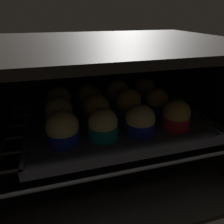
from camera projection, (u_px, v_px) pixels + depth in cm
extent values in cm
cube|color=black|center=(112.00, 166.00, 63.74)|extent=(59.00, 47.00, 1.50)
cube|color=black|center=(113.00, 43.00, 48.64)|extent=(59.00, 47.00, 1.50)
cube|color=black|center=(95.00, 87.00, 75.98)|extent=(59.00, 1.50, 34.00)
cube|color=black|center=(205.00, 101.00, 63.38)|extent=(1.50, 47.00, 34.00)
cylinder|color=#4C494C|center=(140.00, 169.00, 41.11)|extent=(54.00, 0.80, 0.80)
cylinder|color=#4C494C|center=(129.00, 151.00, 46.62)|extent=(54.00, 0.80, 0.80)
cylinder|color=#4C494C|center=(120.00, 136.00, 52.13)|extent=(54.00, 0.80, 0.80)
cylinder|color=#4C494C|center=(112.00, 124.00, 57.64)|extent=(54.00, 0.80, 0.80)
cylinder|color=#4C494C|center=(107.00, 114.00, 63.15)|extent=(54.00, 0.80, 0.80)
cylinder|color=#4C494C|center=(102.00, 106.00, 68.66)|extent=(54.00, 0.80, 0.80)
cylinder|color=#4C494C|center=(97.00, 99.00, 74.17)|extent=(54.00, 0.80, 0.80)
cylinder|color=#4C494C|center=(4.00, 139.00, 50.89)|extent=(0.80, 42.00, 0.80)
cylinder|color=#4C494C|center=(198.00, 112.00, 64.38)|extent=(0.80, 42.00, 0.80)
cube|color=#4C4C51|center=(112.00, 120.00, 57.64)|extent=(43.64, 34.78, 1.20)
cube|color=#4C4C51|center=(135.00, 153.00, 42.39)|extent=(43.64, 0.80, 1.00)
cube|color=#4C4C51|center=(98.00, 95.00, 71.95)|extent=(43.64, 0.80, 1.00)
cube|color=#4C4C51|center=(28.00, 127.00, 51.82)|extent=(0.80, 34.78, 1.00)
cube|color=#4C4C51|center=(182.00, 108.00, 62.52)|extent=(0.80, 34.78, 1.00)
cylinder|color=#1928B7|center=(63.00, 137.00, 46.02)|extent=(6.83, 6.83, 3.06)
sphere|color=#E0CC7A|center=(62.00, 126.00, 44.94)|extent=(7.06, 7.06, 7.06)
sphere|color=#19511E|center=(62.00, 116.00, 44.89)|extent=(2.39, 2.39, 2.39)
cylinder|color=#0C8C84|center=(103.00, 131.00, 48.13)|extent=(6.83, 6.83, 3.06)
sphere|color=#E0CC7A|center=(103.00, 122.00, 47.17)|extent=(6.61, 6.61, 6.61)
sphere|color=#1E6023|center=(103.00, 111.00, 46.13)|extent=(1.62, 1.62, 1.62)
cylinder|color=#1928B7|center=(140.00, 127.00, 49.92)|extent=(6.83, 6.83, 3.06)
sphere|color=#E0CC7A|center=(140.00, 119.00, 49.03)|extent=(6.91, 6.91, 6.91)
sphere|color=#19511E|center=(142.00, 110.00, 48.42)|extent=(2.16, 2.16, 2.16)
cylinder|color=red|center=(175.00, 121.00, 52.38)|extent=(6.83, 6.83, 3.06)
sphere|color=gold|center=(176.00, 113.00, 51.40)|extent=(6.65, 6.65, 6.65)
sphere|color=#1E6023|center=(180.00, 103.00, 50.23)|extent=(2.20, 2.20, 2.20)
cylinder|color=silver|center=(60.00, 119.00, 53.68)|extent=(6.83, 6.83, 3.06)
sphere|color=#E0CC7A|center=(59.00, 110.00, 52.62)|extent=(6.74, 6.74, 6.74)
sphere|color=#19511E|center=(59.00, 101.00, 52.67)|extent=(1.85, 1.85, 1.85)
cylinder|color=red|center=(97.00, 115.00, 55.43)|extent=(6.83, 6.83, 3.06)
sphere|color=gold|center=(96.00, 107.00, 54.39)|extent=(6.68, 6.68, 6.68)
cylinder|color=#0C8C84|center=(128.00, 111.00, 58.13)|extent=(6.83, 6.83, 3.06)
sphere|color=gold|center=(128.00, 101.00, 56.95)|extent=(7.08, 7.08, 7.08)
cylinder|color=#1928B7|center=(156.00, 107.00, 60.18)|extent=(6.83, 6.83, 3.06)
sphere|color=gold|center=(156.00, 100.00, 59.17)|extent=(6.53, 6.53, 6.53)
cylinder|color=#7A238C|center=(60.00, 106.00, 60.89)|extent=(6.83, 6.83, 3.06)
sphere|color=#E0CC7A|center=(59.00, 98.00, 59.87)|extent=(6.63, 6.63, 6.63)
cylinder|color=#0C8C84|center=(90.00, 103.00, 63.25)|extent=(6.83, 6.83, 3.06)
sphere|color=gold|center=(90.00, 95.00, 62.22)|extent=(6.83, 6.83, 6.83)
sphere|color=#19511E|center=(93.00, 89.00, 60.36)|extent=(2.45, 2.45, 2.45)
cylinder|color=#0C8C84|center=(118.00, 99.00, 65.57)|extent=(6.83, 6.83, 3.06)
sphere|color=#E0CC7A|center=(118.00, 91.00, 64.47)|extent=(7.21, 7.21, 7.21)
cylinder|color=red|center=(144.00, 97.00, 67.38)|extent=(6.83, 6.83, 3.06)
sphere|color=gold|center=(145.00, 89.00, 66.22)|extent=(6.68, 6.68, 6.68)
sphere|color=#1E6023|center=(146.00, 82.00, 65.19)|extent=(2.07, 2.07, 2.07)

